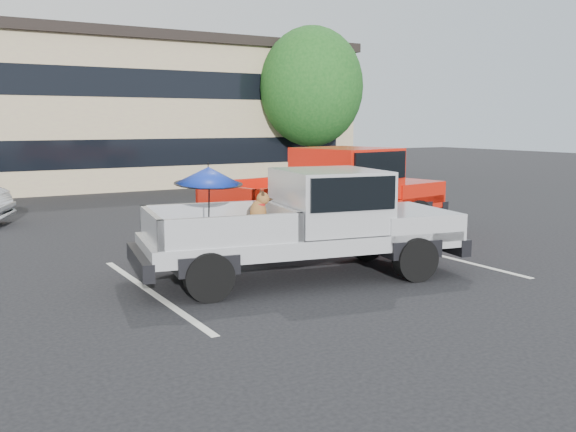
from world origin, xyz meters
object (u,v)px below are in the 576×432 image
Objects in this scene: tree_back at (178,89)px; silver_pickup at (317,217)px; tree_right at (312,87)px; red_pickup at (340,189)px.

silver_pickup is (-6.13, -22.42, -3.36)m from tree_back.
tree_right is 8.55m from tree_back.
tree_back is at bearing 84.72° from silver_pickup.
tree_right is 1.14× the size of silver_pickup.
tree_back is 20.00m from red_pickup.
tree_right is 17.35m from silver_pickup.
tree_back is 1.07× the size of red_pickup.
red_pickup reaches higher than silver_pickup.
silver_pickup is at bearing -122.33° from tree_right.
tree_back is at bearing 69.28° from red_pickup.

